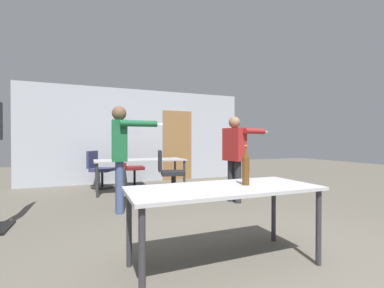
% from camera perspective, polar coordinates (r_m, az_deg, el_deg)
% --- Properties ---
extents(back_wall, '(6.15, 0.12, 2.60)m').
position_cam_1_polar(back_wall, '(7.45, -11.26, 1.76)').
color(back_wall, '#A3A8B2').
rests_on(back_wall, ground_plane).
extents(conference_table_near, '(1.75, 0.74, 0.73)m').
position_cam_1_polar(conference_table_near, '(2.42, 7.20, -11.03)').
color(conference_table_near, '#A8A8AD').
rests_on(conference_table_near, ground_plane).
extents(conference_table_far, '(2.00, 0.82, 0.73)m').
position_cam_1_polar(conference_table_far, '(6.00, -11.38, -3.95)').
color(conference_table_far, '#A8A8AD').
rests_on(conference_table_far, ground_plane).
extents(person_near_casual, '(0.84, 0.60, 1.61)m').
position_cam_1_polar(person_near_casual, '(4.91, 9.52, -1.46)').
color(person_near_casual, '#28282D').
rests_on(person_near_casual, ground_plane).
extents(person_right_polo, '(0.77, 0.64, 1.71)m').
position_cam_1_polar(person_right_polo, '(4.29, -15.66, -0.84)').
color(person_right_polo, '#3D4C75').
rests_on(person_right_polo, ground_plane).
extents(office_chair_side_rolled, '(0.68, 0.65, 0.91)m').
position_cam_1_polar(office_chair_side_rolled, '(6.75, -19.91, -5.61)').
color(office_chair_side_rolled, black).
rests_on(office_chair_side_rolled, ground_plane).
extents(office_chair_far_right, '(0.55, 0.52, 0.91)m').
position_cam_1_polar(office_chair_far_right, '(6.83, -13.29, -5.47)').
color(office_chair_far_right, black).
rests_on(office_chair_far_right, ground_plane).
extents(office_chair_near_pushed, '(0.60, 0.54, 0.96)m').
position_cam_1_polar(office_chair_near_pushed, '(5.28, -5.13, -6.88)').
color(office_chair_near_pushed, black).
rests_on(office_chair_near_pushed, ground_plane).
extents(beer_bottle, '(0.07, 0.07, 0.38)m').
position_cam_1_polar(beer_bottle, '(2.50, 11.87, -4.85)').
color(beer_bottle, '#563314').
rests_on(beer_bottle, conference_table_near).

